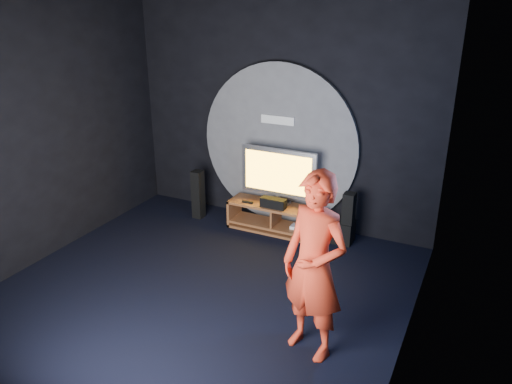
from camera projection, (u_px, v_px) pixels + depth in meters
floor at (200, 293)px, 6.33m from camera, size 5.00×5.00×0.00m
back_wall at (281, 117)px, 7.77m from camera, size 5.00×0.04×3.50m
front_wall at (6, 259)px, 3.60m from camera, size 5.00×0.04×3.50m
left_wall at (36, 136)px, 6.70m from camera, size 0.04×5.00×3.50m
right_wall at (420, 198)px, 4.67m from camera, size 0.04×5.00×3.50m
wall_disc_panel at (279, 145)px, 7.89m from camera, size 2.60×0.11×2.60m
media_console at (276, 220)px, 7.91m from camera, size 1.54×0.45×0.45m
tv at (278, 174)px, 7.70m from camera, size 1.22×0.22×0.90m
center_speaker at (273, 203)px, 7.71m from camera, size 0.40×0.15×0.15m
remote at (248, 202)px, 7.89m from camera, size 0.18×0.05×0.02m
tower_speaker_left at (198, 194)px, 8.34m from camera, size 0.16×0.18×0.82m
tower_speaker_right at (348, 219)px, 7.43m from camera, size 0.16×0.18×0.82m
subwoofer at (343, 231)px, 7.58m from camera, size 0.31×0.31×0.34m
player at (314, 267)px, 4.96m from camera, size 0.84×0.68×2.00m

